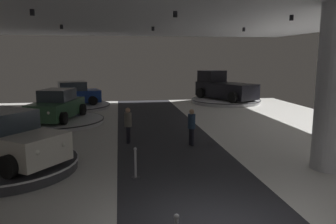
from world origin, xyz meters
The scene contains 12 objects.
column_right centered at (4.97, 3.54, 2.75)m, with size 1.17×1.17×5.50m.
display_platform_deep_left centered at (-5.65, 18.66, 0.14)m, with size 5.73×5.73×0.25m.
display_car_deep_left centered at (-5.62, 18.67, 1.02)m, with size 4.53×3.10×1.71m.
display_platform_mid_left centered at (-5.83, 4.91, 0.19)m, with size 4.63×4.63×0.35m.
display_car_mid_left centered at (-5.86, 4.93, 1.12)m, with size 4.45×3.94×1.71m.
display_platform_deep_right centered at (6.68, 19.65, 0.17)m, with size 5.68×5.68×0.30m.
pickup_truck_deep_right centered at (6.53, 19.93, 1.24)m, with size 4.43×5.67×2.30m.
display_platform_far_left centered at (-5.61, 12.85, 0.14)m, with size 5.25×5.25×0.26m.
display_car_far_left centered at (-5.60, 12.88, 1.02)m, with size 3.01×4.51×1.71m.
visitor_walking_near centered at (0.97, 7.14, 0.91)m, with size 0.32×0.32×1.59m.
visitor_walking_far centered at (-1.72, 7.95, 0.91)m, with size 0.32×0.32×1.59m.
stanchion_a centered at (-1.62, 3.61, 0.37)m, with size 0.28×0.28×1.01m.
Camera 1 is at (-2.07, -6.25, 3.80)m, focal length 34.90 mm.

